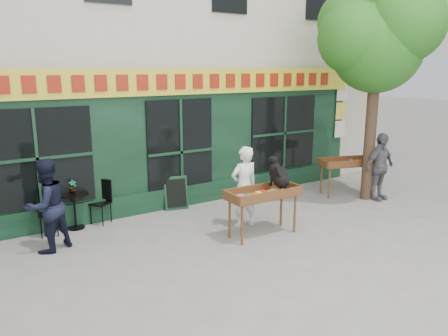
{
  "coord_description": "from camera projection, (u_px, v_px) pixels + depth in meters",
  "views": [
    {
      "loc": [
        -4.68,
        -6.82,
        3.31
      ],
      "look_at": [
        0.05,
        0.5,
        1.3
      ],
      "focal_mm": 35.0,
      "sensor_mm": 36.0,
      "label": 1
    }
  ],
  "objects": [
    {
      "name": "building",
      "position": [
        119.0,
        9.0,
        12.57
      ],
      "size": [
        14.0,
        7.26,
        10.0
      ],
      "color": "beige",
      "rests_on": "ground"
    },
    {
      "name": "man_right",
      "position": [
        380.0,
        167.0,
        11.05
      ],
      "size": [
        1.02,
        0.45,
        1.73
      ],
      "primitive_type": "imported",
      "rotation": [
        0.0,
        0.0,
        0.03
      ],
      "color": "#5D5D63",
      "rests_on": "ground"
    },
    {
      "name": "potted_plant",
      "position": [
        73.0,
        187.0,
        9.01
      ],
      "size": [
        0.16,
        0.12,
        0.28
      ],
      "primitive_type": "imported",
      "rotation": [
        0.0,
        0.0,
        0.1
      ],
      "color": "gray",
      "rests_on": "bistro_table"
    },
    {
      "name": "book_cart_center",
      "position": [
        263.0,
        196.0,
        8.67
      ],
      "size": [
        1.51,
        0.65,
        0.99
      ],
      "rotation": [
        0.0,
        0.0,
        -0.02
      ],
      "color": "brown",
      "rests_on": "ground"
    },
    {
      "name": "bistro_chair_right",
      "position": [
        103.0,
        197.0,
        9.48
      ],
      "size": [
        0.51,
        0.51,
        0.95
      ],
      "rotation": [
        0.0,
        0.0,
        -0.95
      ],
      "color": "black",
      "rests_on": "ground"
    },
    {
      "name": "ground",
      "position": [
        235.0,
        236.0,
        8.8
      ],
      "size": [
        80.0,
        80.0,
        0.0
      ],
      "primitive_type": "plane",
      "color": "slate",
      "rests_on": "ground"
    },
    {
      "name": "man_left",
      "position": [
        47.0,
        206.0,
        7.91
      ],
      "size": [
        1.04,
        0.95,
        1.73
      ],
      "primitive_type": "imported",
      "rotation": [
        0.0,
        0.0,
        3.59
      ],
      "color": "black",
      "rests_on": "ground"
    },
    {
      "name": "bistro_table",
      "position": [
        74.0,
        204.0,
        9.09
      ],
      "size": [
        0.6,
        0.6,
        0.76
      ],
      "color": "black",
      "rests_on": "ground"
    },
    {
      "name": "book_cart_right",
      "position": [
        348.0,
        164.0,
        11.51
      ],
      "size": [
        1.62,
        1.06,
        0.99
      ],
      "rotation": [
        0.0,
        0.0,
        -0.32
      ],
      "color": "brown",
      "rests_on": "ground"
    },
    {
      "name": "dog",
      "position": [
        279.0,
        171.0,
        8.71
      ],
      "size": [
        0.35,
        0.61,
        0.6
      ],
      "primitive_type": null,
      "rotation": [
        0.0,
        0.0,
        -0.02
      ],
      "color": "black",
      "rests_on": "book_cart_center"
    },
    {
      "name": "woman",
      "position": [
        244.0,
        187.0,
        9.19
      ],
      "size": [
        0.64,
        0.43,
        1.73
      ],
      "primitive_type": "imported",
      "rotation": [
        0.0,
        0.0,
        3.12
      ],
      "color": "white",
      "rests_on": "ground"
    },
    {
      "name": "street_tree",
      "position": [
        377.0,
        34.0,
        10.47
      ],
      "size": [
        3.05,
        2.9,
        5.6
      ],
      "color": "#382619",
      "rests_on": "ground"
    },
    {
      "name": "bistro_chair_left",
      "position": [
        43.0,
        209.0,
        8.68
      ],
      "size": [
        0.42,
        0.41,
        0.95
      ],
      "rotation": [
        0.0,
        0.0,
        1.41
      ],
      "color": "black",
      "rests_on": "ground"
    },
    {
      "name": "chalkboard",
      "position": [
        176.0,
        193.0,
        10.39
      ],
      "size": [
        0.59,
        0.31,
        0.79
      ],
      "rotation": [
        0.0,
        0.0,
        -0.24
      ],
      "color": "black",
      "rests_on": "ground"
    }
  ]
}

